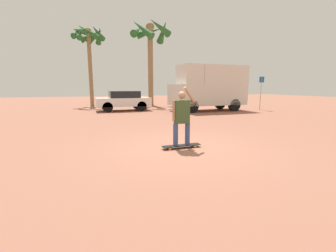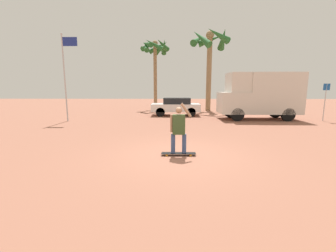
{
  "view_description": "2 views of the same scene",
  "coord_description": "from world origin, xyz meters",
  "px_view_note": "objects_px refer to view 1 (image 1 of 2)",
  "views": [
    {
      "loc": [
        -2.52,
        -5.82,
        1.74
      ],
      "look_at": [
        -0.32,
        0.29,
        0.61
      ],
      "focal_mm": 24.0,
      "sensor_mm": 36.0,
      "label": 1
    },
    {
      "loc": [
        -0.24,
        -7.3,
        2.23
      ],
      "look_at": [
        -0.38,
        0.28,
        0.95
      ],
      "focal_mm": 24.0,
      "sensor_mm": 36.0,
      "label": 2
    }
  ],
  "objects_px": {
    "camper_van": "(209,87)",
    "palm_tree_near_van": "(150,38)",
    "skateboard": "(181,146)",
    "palm_tree_center_background": "(89,40)",
    "parked_car_white": "(124,100)",
    "person_skateboarder": "(182,115)",
    "street_sign": "(261,89)"
  },
  "relations": [
    {
      "from": "camper_van",
      "to": "palm_tree_near_van",
      "type": "bearing_deg",
      "value": 112.8
    },
    {
      "from": "skateboard",
      "to": "camper_van",
      "type": "xyz_separation_m",
      "value": [
        6.08,
        8.98,
        1.71
      ]
    },
    {
      "from": "camper_van",
      "to": "palm_tree_center_background",
      "type": "relative_size",
      "value": 0.77
    },
    {
      "from": "parked_car_white",
      "to": "palm_tree_center_background",
      "type": "bearing_deg",
      "value": 110.14
    },
    {
      "from": "camper_van",
      "to": "palm_tree_near_van",
      "type": "xyz_separation_m",
      "value": [
        -2.69,
        6.4,
        4.45
      ]
    },
    {
      "from": "skateboard",
      "to": "camper_van",
      "type": "bearing_deg",
      "value": 55.92
    },
    {
      "from": "palm_tree_center_background",
      "to": "parked_car_white",
      "type": "bearing_deg",
      "value": -69.86
    },
    {
      "from": "camper_van",
      "to": "parked_car_white",
      "type": "bearing_deg",
      "value": 159.97
    },
    {
      "from": "camper_van",
      "to": "parked_car_white",
      "type": "height_order",
      "value": "camper_van"
    },
    {
      "from": "parked_car_white",
      "to": "palm_tree_center_background",
      "type": "distance_m",
      "value": 8.05
    },
    {
      "from": "skateboard",
      "to": "person_skateboarder",
      "type": "relative_size",
      "value": 0.69
    },
    {
      "from": "skateboard",
      "to": "street_sign",
      "type": "height_order",
      "value": "street_sign"
    },
    {
      "from": "camper_van",
      "to": "palm_tree_center_background",
      "type": "distance_m",
      "value": 12.1
    },
    {
      "from": "palm_tree_near_van",
      "to": "palm_tree_center_background",
      "type": "bearing_deg",
      "value": 164.25
    },
    {
      "from": "skateboard",
      "to": "camper_van",
      "type": "distance_m",
      "value": 10.98
    },
    {
      "from": "person_skateboarder",
      "to": "parked_car_white",
      "type": "xyz_separation_m",
      "value": [
        0.08,
        11.17,
        -0.17
      ]
    },
    {
      "from": "skateboard",
      "to": "person_skateboarder",
      "type": "height_order",
      "value": "person_skateboarder"
    },
    {
      "from": "person_skateboarder",
      "to": "palm_tree_center_background",
      "type": "relative_size",
      "value": 0.23
    },
    {
      "from": "person_skateboarder",
      "to": "parked_car_white",
      "type": "distance_m",
      "value": 11.17
    },
    {
      "from": "parked_car_white",
      "to": "street_sign",
      "type": "height_order",
      "value": "street_sign"
    },
    {
      "from": "person_skateboarder",
      "to": "camper_van",
      "type": "relative_size",
      "value": 0.3
    },
    {
      "from": "skateboard",
      "to": "palm_tree_center_background",
      "type": "height_order",
      "value": "palm_tree_center_background"
    },
    {
      "from": "palm_tree_center_background",
      "to": "street_sign",
      "type": "xyz_separation_m",
      "value": [
        12.15,
        -8.73,
        -4.41
      ]
    },
    {
      "from": "parked_car_white",
      "to": "street_sign",
      "type": "relative_size",
      "value": 1.55
    },
    {
      "from": "skateboard",
      "to": "palm_tree_center_background",
      "type": "xyz_separation_m",
      "value": [
        -2.02,
        16.91,
        5.95
      ]
    },
    {
      "from": "person_skateboarder",
      "to": "skateboard",
      "type": "bearing_deg",
      "value": -0.0
    },
    {
      "from": "skateboard",
      "to": "palm_tree_near_van",
      "type": "height_order",
      "value": "palm_tree_near_van"
    },
    {
      "from": "camper_van",
      "to": "parked_car_white",
      "type": "distance_m",
      "value": 6.46
    },
    {
      "from": "camper_van",
      "to": "skateboard",
      "type": "bearing_deg",
      "value": -124.08
    },
    {
      "from": "person_skateboarder",
      "to": "street_sign",
      "type": "relative_size",
      "value": 0.66
    },
    {
      "from": "skateboard",
      "to": "parked_car_white",
      "type": "distance_m",
      "value": 11.19
    },
    {
      "from": "camper_van",
      "to": "street_sign",
      "type": "height_order",
      "value": "camper_van"
    }
  ]
}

